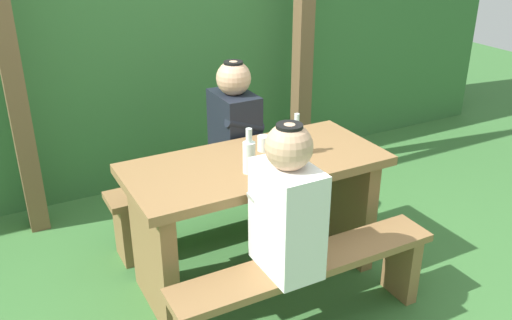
{
  "coord_description": "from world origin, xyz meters",
  "views": [
    {
      "loc": [
        -1.27,
        -2.37,
        1.97
      ],
      "look_at": [
        0.0,
        0.0,
        0.74
      ],
      "focal_mm": 39.01,
      "sensor_mm": 36.0,
      "label": 1
    }
  ],
  "objects_px": {
    "picnic_table": "(256,200)",
    "drinking_glass": "(264,143)",
    "bench_far": "(217,192)",
    "person_black_coat": "(235,123)",
    "bottle_left": "(249,155)",
    "person_white_shirt": "(287,205)",
    "bottle_right": "(296,138)",
    "bench_near": "(306,280)"
  },
  "relations": [
    {
      "from": "bottle_left",
      "to": "person_white_shirt",
      "type": "bearing_deg",
      "value": -92.94
    },
    {
      "from": "picnic_table",
      "to": "bottle_right",
      "type": "distance_m",
      "value": 0.4
    },
    {
      "from": "person_white_shirt",
      "to": "bottle_left",
      "type": "height_order",
      "value": "person_white_shirt"
    },
    {
      "from": "person_black_coat",
      "to": "bottle_left",
      "type": "distance_m",
      "value": 0.68
    },
    {
      "from": "bench_far",
      "to": "drinking_glass",
      "type": "distance_m",
      "value": 0.65
    },
    {
      "from": "bench_near",
      "to": "drinking_glass",
      "type": "distance_m",
      "value": 0.79
    },
    {
      "from": "bench_far",
      "to": "picnic_table",
      "type": "bearing_deg",
      "value": -90.0
    },
    {
      "from": "bench_near",
      "to": "bench_far",
      "type": "relative_size",
      "value": 1.0
    },
    {
      "from": "person_white_shirt",
      "to": "bottle_left",
      "type": "bearing_deg",
      "value": 87.06
    },
    {
      "from": "bottle_left",
      "to": "bottle_right",
      "type": "height_order",
      "value": "bottle_left"
    },
    {
      "from": "bench_near",
      "to": "bottle_left",
      "type": "xyz_separation_m",
      "value": [
        -0.1,
        0.41,
        0.53
      ]
    },
    {
      "from": "drinking_glass",
      "to": "bottle_left",
      "type": "distance_m",
      "value": 0.3
    },
    {
      "from": "picnic_table",
      "to": "bench_far",
      "type": "distance_m",
      "value": 0.56
    },
    {
      "from": "drinking_glass",
      "to": "bottle_right",
      "type": "distance_m",
      "value": 0.19
    },
    {
      "from": "person_black_coat",
      "to": "bottle_right",
      "type": "relative_size",
      "value": 3.09
    },
    {
      "from": "picnic_table",
      "to": "bench_near",
      "type": "distance_m",
      "value": 0.56
    },
    {
      "from": "bench_far",
      "to": "bottle_left",
      "type": "distance_m",
      "value": 0.83
    },
    {
      "from": "person_black_coat",
      "to": "bottle_right",
      "type": "distance_m",
      "value": 0.56
    },
    {
      "from": "picnic_table",
      "to": "bench_far",
      "type": "height_order",
      "value": "picnic_table"
    },
    {
      "from": "bench_far",
      "to": "bottle_right",
      "type": "bearing_deg",
      "value": -67.28
    },
    {
      "from": "bench_far",
      "to": "person_black_coat",
      "type": "xyz_separation_m",
      "value": [
        0.13,
        -0.0,
        0.45
      ]
    },
    {
      "from": "bench_near",
      "to": "person_black_coat",
      "type": "height_order",
      "value": "person_black_coat"
    },
    {
      "from": "picnic_table",
      "to": "bottle_right",
      "type": "relative_size",
      "value": 6.01
    },
    {
      "from": "bench_far",
      "to": "bottle_right",
      "type": "xyz_separation_m",
      "value": [
        0.23,
        -0.55,
        0.53
      ]
    },
    {
      "from": "bench_far",
      "to": "drinking_glass",
      "type": "relative_size",
      "value": 16.53
    },
    {
      "from": "bench_far",
      "to": "bottle_right",
      "type": "relative_size",
      "value": 6.01
    },
    {
      "from": "bench_near",
      "to": "bench_far",
      "type": "bearing_deg",
      "value": 90.0
    },
    {
      "from": "bench_near",
      "to": "person_white_shirt",
      "type": "distance_m",
      "value": 0.47
    },
    {
      "from": "bench_near",
      "to": "drinking_glass",
      "type": "bearing_deg",
      "value": 80.91
    },
    {
      "from": "bench_far",
      "to": "bottle_right",
      "type": "height_order",
      "value": "bottle_right"
    },
    {
      "from": "picnic_table",
      "to": "person_white_shirt",
      "type": "bearing_deg",
      "value": -103.13
    },
    {
      "from": "person_black_coat",
      "to": "drinking_glass",
      "type": "relative_size",
      "value": 8.49
    },
    {
      "from": "drinking_glass",
      "to": "bottle_right",
      "type": "relative_size",
      "value": 0.36
    },
    {
      "from": "picnic_table",
      "to": "drinking_glass",
      "type": "xyz_separation_m",
      "value": [
        0.1,
        0.1,
        0.28
      ]
    },
    {
      "from": "drinking_glass",
      "to": "bottle_left",
      "type": "bearing_deg",
      "value": -133.35
    },
    {
      "from": "person_black_coat",
      "to": "drinking_glass",
      "type": "distance_m",
      "value": 0.42
    },
    {
      "from": "person_white_shirt",
      "to": "person_black_coat",
      "type": "height_order",
      "value": "same"
    },
    {
      "from": "bottle_left",
      "to": "bottle_right",
      "type": "distance_m",
      "value": 0.34
    },
    {
      "from": "person_white_shirt",
      "to": "bench_far",
      "type": "bearing_deg",
      "value": 83.37
    },
    {
      "from": "bench_near",
      "to": "person_black_coat",
      "type": "distance_m",
      "value": 1.15
    },
    {
      "from": "picnic_table",
      "to": "drinking_glass",
      "type": "bearing_deg",
      "value": 44.64
    },
    {
      "from": "picnic_table",
      "to": "person_black_coat",
      "type": "height_order",
      "value": "person_black_coat"
    }
  ]
}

